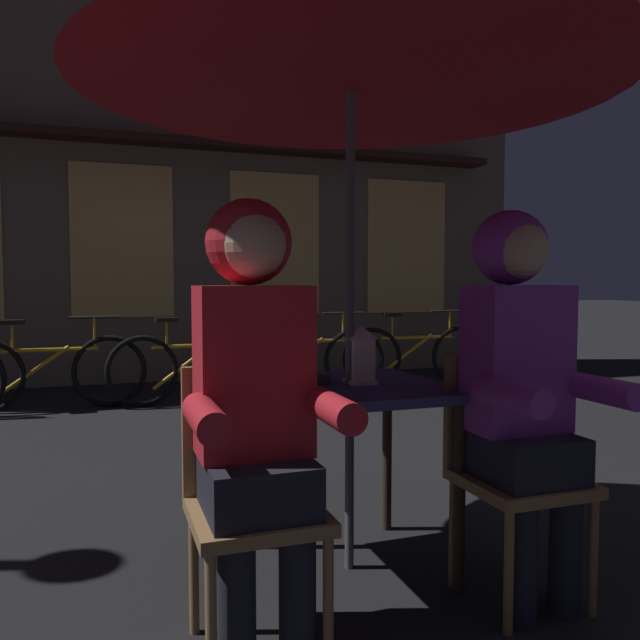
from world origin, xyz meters
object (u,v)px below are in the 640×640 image
Objects in this scene: person_right_hooded at (521,366)px; bicycle_second at (48,372)px; patio_umbrella at (351,41)px; person_left_hooded at (255,379)px; book at (305,380)px; cafe_table at (350,410)px; chair_left at (252,489)px; bicycle_furthest at (522,352)px; chair_right at (509,461)px; bicycle_third at (197,366)px; lantern at (360,353)px; bicycle_fifth at (416,355)px; bicycle_fourth at (306,360)px.

person_right_hooded is 4.58m from bicycle_second.
person_left_hooded is at bearing -138.43° from patio_umbrella.
person_left_hooded is 0.62m from book.
cafe_table is at bearing -8.97° from book.
person_left_hooded is (-0.48, -0.43, -1.21)m from patio_umbrella.
cafe_table is 0.21m from book.
chair_left is 5.79m from bicycle_furthest.
person_left_hooded is (-0.00, -0.06, 0.36)m from chair_left.
bicycle_second is at bearing 114.39° from chair_right.
bicycle_third is (0.40, 4.10, -0.50)m from person_left_hooded.
person_right_hooded reaches higher than chair_right.
chair_right is (0.48, -0.37, -1.57)m from patio_umbrella.
patio_umbrella reaches higher than bicycle_furthest.
person_right_hooded is 0.83× the size of bicycle_third.
book is at bearing 57.93° from person_left_hooded.
person_left_hooded is 0.84× the size of bicycle_furthest.
lantern is at bearing -133.81° from bicycle_furthest.
bicycle_fifth is at bearing 58.75° from cafe_table.
person_right_hooded reaches higher than bicycle_furthest.
chair_right is 4.55m from bicycle_fifth.
bicycle_fourth is (1.03, 3.76, -1.71)m from patio_umbrella.
bicycle_fifth is at bearing 1.36° from bicycle_fourth.
patio_umbrella is 10.00× the size of lantern.
book is at bearing 54.86° from chair_left.
person_left_hooded is 1.00× the size of person_right_hooded.
bicycle_fourth is (1.03, 3.76, -0.29)m from cafe_table.
patio_umbrella reaches higher than person_right_hooded.
chair_right is at bearing -113.64° from bicycle_fifth.
bicycle_fourth reaches higher than book.
lantern is at bearing -104.73° from bicycle_fourth.
patio_umbrella is 1.37× the size of bicycle_second.
bicycle_fourth is at bearing 82.36° from chair_right.
bicycle_fifth is (2.30, 3.79, -1.71)m from patio_umbrella.
cafe_table is 0.67m from person_right_hooded.
bicycle_fifth is at bearing 176.81° from bicycle_furthest.
bicycle_second reaches higher than cafe_table.
book reaches higher than cafe_table.
lantern reaches higher than bicycle_furthest.
person_left_hooded is at bearing -109.88° from bicycle_fourth.
person_left_hooded is 4.28m from bicycle_second.
lantern is 3.71m from bicycle_third.
bicycle_fourth is (1.51, 4.19, -0.50)m from person_left_hooded.
book is (-0.16, 0.09, 0.11)m from cafe_table.
lantern is 4.44m from bicycle_fifth.
bicycle_third is 3.61m from book.
book is (-0.64, 0.52, -0.09)m from person_right_hooded.
book is at bearing 140.80° from person_right_hooded.
cafe_table is 0.62m from chair_left.
book is (-1.19, -3.67, 0.41)m from bicycle_fourth.
chair_left is 1.00× the size of chair_right.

